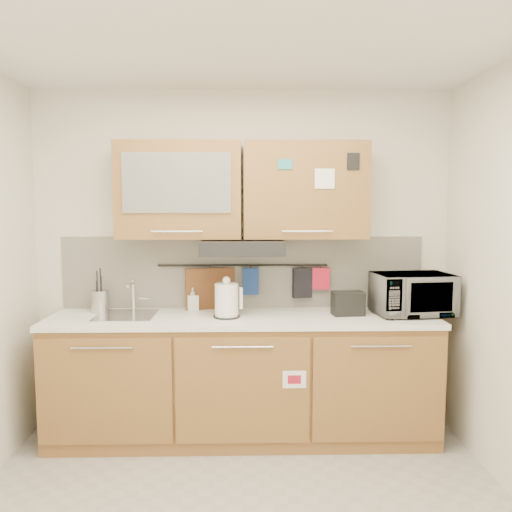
{
  "coord_description": "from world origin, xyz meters",
  "views": [
    {
      "loc": [
        0.02,
        -2.39,
        1.72
      ],
      "look_at": [
        0.09,
        1.05,
        1.37
      ],
      "focal_mm": 35.0,
      "sensor_mm": 36.0,
      "label": 1
    }
  ],
  "objects": [
    {
      "name": "ceiling",
      "position": [
        0.0,
        0.0,
        2.6
      ],
      "size": [
        3.2,
        3.2,
        0.0
      ],
      "primitive_type": "plane",
      "rotation": [
        3.14,
        0.0,
        0.0
      ],
      "color": "white",
      "rests_on": "wall_back"
    },
    {
      "name": "wall_back",
      "position": [
        0.0,
        1.5,
        1.3
      ],
      "size": [
        3.2,
        0.0,
        3.2
      ],
      "primitive_type": "plane",
      "rotation": [
        1.57,
        0.0,
        0.0
      ],
      "color": "silver",
      "rests_on": "ground"
    },
    {
      "name": "base_cabinet",
      "position": [
        0.0,
        1.19,
        0.41
      ],
      "size": [
        2.8,
        0.64,
        0.88
      ],
      "color": "olive",
      "rests_on": "floor"
    },
    {
      "name": "countertop",
      "position": [
        0.0,
        1.19,
        0.9
      ],
      "size": [
        2.82,
        0.62,
        0.04
      ],
      "primitive_type": "cube",
      "color": "white",
      "rests_on": "base_cabinet"
    },
    {
      "name": "backsplash",
      "position": [
        0.0,
        1.49,
        1.2
      ],
      "size": [
        2.8,
        0.02,
        0.56
      ],
      "primitive_type": "cube",
      "color": "silver",
      "rests_on": "countertop"
    },
    {
      "name": "upper_cabinets",
      "position": [
        -0.0,
        1.32,
        1.83
      ],
      "size": [
        1.82,
        0.37,
        0.7
      ],
      "color": "olive",
      "rests_on": "wall_back"
    },
    {
      "name": "range_hood",
      "position": [
        0.0,
        1.25,
        1.42
      ],
      "size": [
        0.6,
        0.46,
        0.1
      ],
      "primitive_type": "cube",
      "color": "black",
      "rests_on": "upper_cabinets"
    },
    {
      "name": "sink",
      "position": [
        -0.85,
        1.21,
        0.92
      ],
      "size": [
        0.42,
        0.4,
        0.26
      ],
      "color": "silver",
      "rests_on": "countertop"
    },
    {
      "name": "utensil_rail",
      "position": [
        0.0,
        1.45,
        1.26
      ],
      "size": [
        1.3,
        0.02,
        0.02
      ],
      "primitive_type": "cylinder",
      "rotation": [
        0.0,
        1.57,
        0.0
      ],
      "color": "black",
      "rests_on": "backsplash"
    },
    {
      "name": "utensil_crock",
      "position": [
        -1.07,
        1.34,
        1.01
      ],
      "size": [
        0.17,
        0.17,
        0.33
      ],
      "rotation": [
        0.0,
        0.0,
        -0.37
      ],
      "color": "#ABAAAF",
      "rests_on": "countertop"
    },
    {
      "name": "kettle",
      "position": [
        -0.11,
        1.14,
        1.04
      ],
      "size": [
        0.22,
        0.21,
        0.3
      ],
      "rotation": [
        0.0,
        0.0,
        0.33
      ],
      "color": "white",
      "rests_on": "countertop"
    },
    {
      "name": "toaster",
      "position": [
        0.77,
        1.2,
        1.01
      ],
      "size": [
        0.24,
        0.16,
        0.17
      ],
      "rotation": [
        0.0,
        0.0,
        0.1
      ],
      "color": "black",
      "rests_on": "countertop"
    },
    {
      "name": "microwave",
      "position": [
        1.25,
        1.21,
        1.07
      ],
      "size": [
        0.59,
        0.44,
        0.3
      ],
      "primitive_type": "imported",
      "rotation": [
        0.0,
        0.0,
        0.12
      ],
      "color": "#999999",
      "rests_on": "countertop"
    },
    {
      "name": "soap_bottle",
      "position": [
        -0.38,
        1.38,
        1.01
      ],
      "size": [
        0.1,
        0.1,
        0.18
      ],
      "primitive_type": "imported",
      "rotation": [
        0.0,
        0.0,
        0.23
      ],
      "color": "#999999",
      "rests_on": "countertop"
    },
    {
      "name": "cutting_board",
      "position": [
        -0.25,
        1.44,
        1.0
      ],
      "size": [
        0.38,
        0.13,
        0.48
      ],
      "primitive_type": "cube",
      "rotation": [
        0.0,
        0.0,
        0.28
      ],
      "color": "brown",
      "rests_on": "utensil_rail"
    },
    {
      "name": "oven_mitt",
      "position": [
        0.06,
        1.44,
        1.14
      ],
      "size": [
        0.13,
        0.03,
        0.21
      ],
      "primitive_type": "cube",
      "rotation": [
        0.0,
        0.0,
        0.02
      ],
      "color": "navy",
      "rests_on": "utensil_rail"
    },
    {
      "name": "dark_pouch",
      "position": [
        0.46,
        1.44,
        1.12
      ],
      "size": [
        0.15,
        0.07,
        0.23
      ],
      "primitive_type": "cube",
      "rotation": [
        0.0,
        0.0,
        0.16
      ],
      "color": "black",
      "rests_on": "utensil_rail"
    },
    {
      "name": "pot_holder",
      "position": [
        0.61,
        1.44,
        1.16
      ],
      "size": [
        0.14,
        0.03,
        0.17
      ],
      "primitive_type": "cube",
      "rotation": [
        0.0,
        0.0,
        -0.05
      ],
      "color": "red",
      "rests_on": "utensil_rail"
    }
  ]
}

